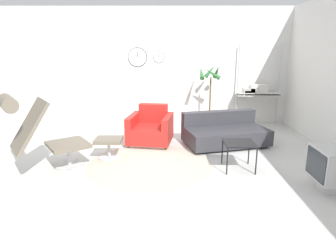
% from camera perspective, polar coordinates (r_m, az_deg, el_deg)
% --- Properties ---
extents(ground_plane, '(12.00, 12.00, 0.00)m').
position_cam_1_polar(ground_plane, '(5.12, -3.47, -6.59)').
color(ground_plane, silver).
extents(wall_back, '(12.00, 0.09, 2.80)m').
position_cam_1_polar(wall_back, '(7.51, -2.27, 11.23)').
color(wall_back, silver).
rests_on(wall_back, ground_plane).
extents(round_rug, '(2.04, 2.04, 0.01)m').
position_cam_1_polar(round_rug, '(4.95, -3.53, -7.32)').
color(round_rug, '#BCB29E').
rests_on(round_rug, ground_plane).
extents(lounge_chair, '(1.28, 1.14, 1.22)m').
position_cam_1_polar(lounge_chair, '(4.81, -23.66, -0.22)').
color(lounge_chair, '#BCBCC1').
rests_on(lounge_chair, ground_plane).
extents(ottoman, '(0.46, 0.39, 0.35)m').
position_cam_1_polar(ottoman, '(5.25, -11.23, -3.34)').
color(ottoman, '#BCBCC1').
rests_on(ottoman, ground_plane).
extents(armchair_red, '(0.93, 0.92, 0.75)m').
position_cam_1_polar(armchair_red, '(5.97, -3.29, -0.69)').
color(armchair_red, silver).
rests_on(armchair_red, ground_plane).
extents(couch_low, '(1.73, 1.27, 0.61)m').
position_cam_1_polar(couch_low, '(5.99, 10.71, -1.38)').
color(couch_low, black).
rests_on(couch_low, ground_plane).
extents(side_table, '(0.48, 0.48, 0.44)m').
position_cam_1_polar(side_table, '(4.77, 13.41, -3.52)').
color(side_table, black).
rests_on(side_table, ground_plane).
extents(crt_television, '(0.53, 0.56, 0.58)m').
position_cam_1_polar(crt_television, '(4.55, 29.17, -6.92)').
color(crt_television, '#B7B7B7').
rests_on(crt_television, ground_plane).
extents(potted_plant, '(0.49, 0.49, 1.48)m').
position_cam_1_polar(potted_plant, '(7.19, 7.89, 4.33)').
color(potted_plant, brown).
rests_on(potted_plant, ground_plane).
extents(shelf_unit, '(1.06, 0.28, 1.94)m').
position_cam_1_polar(shelf_unit, '(7.60, 16.31, 6.45)').
color(shelf_unit, '#BCBCC1').
rests_on(shelf_unit, ground_plane).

